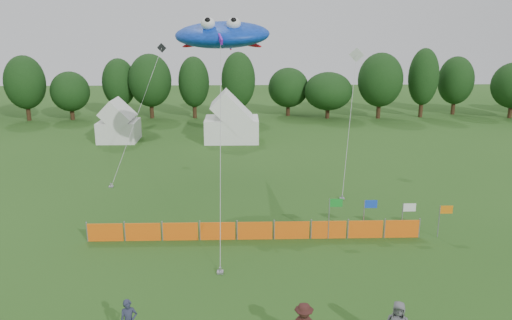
{
  "coord_description": "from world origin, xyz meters",
  "views": [
    {
      "loc": [
        -0.66,
        -16.12,
        11.22
      ],
      "look_at": [
        0.0,
        6.0,
        5.2
      ],
      "focal_mm": 35.0,
      "sensor_mm": 36.0,
      "label": 1
    }
  ],
  "objects_px": {
    "tent_left": "(119,124)",
    "tent_right": "(232,122)",
    "barrier_fence": "(255,231)",
    "stingray_kite": "(223,35)"
  },
  "relations": [
    {
      "from": "tent_left",
      "to": "tent_right",
      "type": "distance_m",
      "value": 11.22
    },
    {
      "from": "barrier_fence",
      "to": "tent_left",
      "type": "bearing_deg",
      "value": 118.12
    },
    {
      "from": "barrier_fence",
      "to": "stingray_kite",
      "type": "height_order",
      "value": "stingray_kite"
    },
    {
      "from": "barrier_fence",
      "to": "stingray_kite",
      "type": "xyz_separation_m",
      "value": [
        -1.9,
        9.89,
        10.05
      ]
    },
    {
      "from": "tent_right",
      "to": "barrier_fence",
      "type": "height_order",
      "value": "tent_right"
    },
    {
      "from": "tent_left",
      "to": "stingray_kite",
      "type": "xyz_separation_m",
      "value": [
        10.95,
        -14.15,
        8.86
      ]
    },
    {
      "from": "barrier_fence",
      "to": "stingray_kite",
      "type": "bearing_deg",
      "value": 100.87
    },
    {
      "from": "tent_left",
      "to": "stingray_kite",
      "type": "height_order",
      "value": "stingray_kite"
    },
    {
      "from": "tent_right",
      "to": "barrier_fence",
      "type": "distance_m",
      "value": 23.89
    },
    {
      "from": "tent_left",
      "to": "tent_right",
      "type": "relative_size",
      "value": 0.71
    }
  ]
}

